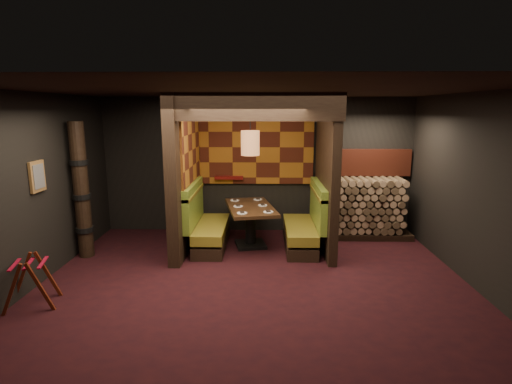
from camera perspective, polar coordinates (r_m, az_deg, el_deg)
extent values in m
cube|color=black|center=(6.23, -0.25, -12.98)|extent=(6.50, 5.50, 0.02)
cube|color=black|center=(5.67, -0.28, 14.43)|extent=(6.50, 5.50, 0.02)
cube|color=black|center=(8.50, 0.20, 3.81)|extent=(6.50, 0.02, 2.85)
cube|color=black|center=(3.13, -1.54, -10.15)|extent=(6.50, 0.02, 2.85)
cube|color=black|center=(6.70, -29.35, 0.17)|extent=(0.02, 5.50, 2.85)
cube|color=black|center=(6.57, 29.50, -0.06)|extent=(0.02, 5.50, 2.85)
cube|color=black|center=(7.55, -10.25, 2.62)|extent=(0.20, 2.20, 2.85)
cube|color=black|center=(7.54, 10.00, 2.62)|extent=(0.15, 2.10, 2.85)
cube|color=black|center=(6.36, -0.34, 12.05)|extent=(2.85, 0.18, 0.44)
cube|color=#8D5115|center=(8.41, 0.03, 6.43)|extent=(2.40, 0.06, 1.55)
cube|color=#8D5115|center=(7.64, -9.23, 5.98)|extent=(0.04, 1.85, 1.45)
cube|color=#5E0F0D|center=(8.46, -3.88, 2.06)|extent=(0.60, 0.12, 0.07)
cube|color=black|center=(7.78, -6.30, -6.97)|extent=(0.55, 1.60, 0.22)
cube|color=olive|center=(7.71, -6.34, -5.21)|extent=(0.55, 1.60, 0.18)
cube|color=#566F18|center=(7.65, -8.90, -2.37)|extent=(0.12, 1.60, 0.78)
cube|color=olive|center=(7.58, -8.98, 0.20)|extent=(0.15, 1.60, 0.06)
cube|color=black|center=(7.75, 6.21, -7.05)|extent=(0.55, 1.60, 0.22)
cube|color=olive|center=(7.67, 6.25, -5.28)|extent=(0.55, 1.60, 0.18)
cube|color=#566F18|center=(7.61, 8.83, -2.46)|extent=(0.12, 1.60, 0.78)
cube|color=olive|center=(7.53, 8.92, 0.13)|extent=(0.15, 1.60, 0.06)
cube|color=black|center=(7.80, -0.77, -7.49)|extent=(0.65, 0.65, 0.06)
cylinder|color=black|center=(7.69, -0.78, -5.11)|extent=(0.20, 0.20, 0.73)
cube|color=#3B2514|center=(7.59, -0.79, -2.24)|extent=(1.10, 1.63, 0.06)
cylinder|color=white|center=(7.05, -1.99, -3.03)|extent=(0.18, 0.18, 0.01)
cube|color=black|center=(7.04, -1.99, -2.90)|extent=(0.09, 0.12, 0.02)
cylinder|color=white|center=(7.13, 1.77, -2.86)|extent=(0.18, 0.18, 0.01)
cube|color=black|center=(7.13, 1.77, -2.73)|extent=(0.09, 0.12, 0.02)
cylinder|color=white|center=(7.54, -2.56, -2.05)|extent=(0.18, 0.18, 0.01)
cube|color=black|center=(7.54, -2.56, -1.93)|extent=(0.09, 0.12, 0.02)
cylinder|color=white|center=(7.62, 0.96, -1.90)|extent=(0.18, 0.18, 0.01)
cube|color=black|center=(7.62, 0.96, -1.79)|extent=(0.09, 0.12, 0.02)
cylinder|color=white|center=(8.04, -3.06, -1.19)|extent=(0.18, 0.18, 0.01)
cube|color=black|center=(8.04, -3.06, -1.08)|extent=(0.09, 0.12, 0.02)
cylinder|color=white|center=(8.11, 0.25, -1.06)|extent=(0.18, 0.18, 0.01)
cube|color=black|center=(8.11, 0.25, -0.95)|extent=(0.09, 0.12, 0.02)
cylinder|color=#955A31|center=(7.34, -0.83, 7.01)|extent=(0.34, 0.34, 0.45)
sphere|color=#FFC672|center=(7.34, -0.83, 7.01)|extent=(0.18, 0.18, 0.18)
cylinder|color=black|center=(7.31, -0.84, 11.24)|extent=(0.02, 0.02, 0.63)
cube|color=olive|center=(6.74, -28.79, 1.96)|extent=(0.04, 0.36, 0.46)
cube|color=#3F3F3F|center=(6.73, -28.61, 1.97)|extent=(0.01, 0.27, 0.36)
cube|color=#4C190B|center=(6.10, -31.55, -11.97)|extent=(0.32, 0.13, 0.73)
cube|color=#4C190B|center=(6.01, -28.38, -11.99)|extent=(0.32, 0.13, 0.73)
cube|color=#4C190B|center=(6.48, -30.47, -10.51)|extent=(0.32, 0.13, 0.73)
cube|color=#4C190B|center=(6.39, -27.48, -10.50)|extent=(0.32, 0.13, 0.73)
cube|color=maroon|center=(6.20, -31.26, -8.89)|extent=(0.16, 0.44, 0.01)
cube|color=maroon|center=(6.15, -29.72, -8.88)|extent=(0.16, 0.44, 0.01)
cube|color=maroon|center=(6.10, -28.16, -8.86)|extent=(0.16, 0.44, 0.01)
cylinder|color=black|center=(7.60, -23.68, 0.16)|extent=(0.26, 0.26, 2.40)
cylinder|color=black|center=(7.76, -23.26, -4.91)|extent=(0.31, 0.31, 0.09)
cylinder|color=black|center=(7.62, -23.62, -0.58)|extent=(0.31, 0.31, 0.09)
cylinder|color=black|center=(7.53, -23.99, 3.89)|extent=(0.31, 0.31, 0.09)
cube|color=black|center=(8.67, 15.51, -5.73)|extent=(1.73, 0.70, 0.12)
cube|color=brown|center=(8.51, 15.73, -1.79)|extent=(1.73, 0.70, 1.10)
cube|color=maroon|center=(8.68, 15.49, 4.07)|extent=(1.83, 0.10, 0.56)
cube|color=black|center=(7.81, 10.37, 2.91)|extent=(0.08, 0.08, 2.85)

